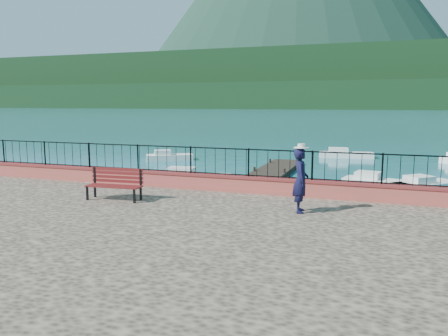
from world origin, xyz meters
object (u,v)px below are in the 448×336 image
Objects in this scene: boat_2 at (427,183)px; boat_1 at (378,180)px; person at (301,180)px; boat_0 at (192,174)px; park_bench at (115,191)px; boat_4 at (346,153)px; boat_3 at (170,155)px.

boat_1 is at bearing 136.70° from boat_2.
person is 0.45× the size of boat_0.
boat_1 is (2.16, 11.20, -1.73)m from person.
boat_4 is (5.77, 23.88, -1.11)m from park_bench.
boat_3 is (-12.86, 17.50, -1.73)m from person.
person is at bearing -88.31° from boat_1.
boat_3 is at bearing 115.42° from boat_0.
person is 0.55× the size of boat_1.
boat_4 is (-4.67, 12.34, 0.00)m from boat_2.
boat_2 is 0.98× the size of boat_3.
park_bench is 1.00× the size of person.
boat_0 is 1.22× the size of boat_1.
boat_0 is 9.86m from boat_1.
park_bench is 0.45× the size of boat_4.
park_bench reaches higher than boat_1.
person is at bearing -98.78° from boat_4.
park_bench reaches higher than boat_4.
boat_3 is 14.00m from boat_4.
park_bench reaches higher than boat_3.
person is 12.14m from boat_2.
boat_2 is (10.44, 11.54, -1.11)m from park_bench.
person is at bearing -154.10° from boat_2.
person is 12.35m from boat_0.
boat_4 is (-0.21, 23.50, -1.73)m from person.
boat_4 is at bearing -5.28° from boat_3.
boat_0 is 1.21× the size of boat_2.
boat_1 and boat_2 have the same top height.
boat_4 is (12.65, 6.00, 0.00)m from boat_3.
boat_1 and boat_4 have the same top height.
boat_2 is at bearing 43.81° from park_bench.
park_bench is 15.60m from boat_2.
boat_3 is at bearing 117.60° from boat_2.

